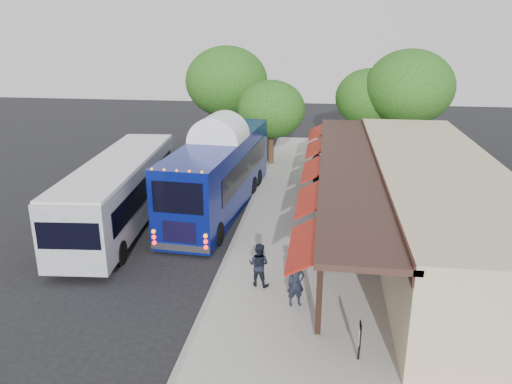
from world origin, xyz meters
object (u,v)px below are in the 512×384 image
at_px(ped_d, 318,159).
at_px(sign_board, 360,336).
at_px(ped_a, 296,283).
at_px(coach_bus, 220,169).
at_px(ped_c, 316,178).
at_px(ped_b, 259,265).
at_px(city_bus, 120,190).

xyz_separation_m(ped_d, sign_board, (1.53, -19.00, -0.05)).
xyz_separation_m(ped_a, ped_d, (0.39, 16.37, -0.01)).
relative_size(coach_bus, ped_c, 7.46).
xyz_separation_m(ped_b, sign_board, (3.30, -3.79, -0.06)).
height_order(ped_a, ped_b, ped_a).
bearing_deg(sign_board, ped_c, 97.28).
height_order(ped_b, ped_c, ped_c).
bearing_deg(ped_d, ped_c, 115.89).
bearing_deg(sign_board, city_bus, 140.85).
bearing_deg(ped_b, ped_c, -84.19).
bearing_deg(city_bus, coach_bus, 30.48).
bearing_deg(sign_board, ped_b, 132.33).
distance_m(ped_b, sign_board, 5.03).
height_order(city_bus, ped_d, city_bus).
xyz_separation_m(coach_bus, ped_a, (4.46, -9.27, -1.13)).
height_order(ped_a, sign_board, ped_a).
distance_m(coach_bus, ped_b, 8.74).
bearing_deg(ped_b, city_bus, -20.62).
relative_size(ped_b, ped_d, 1.01).
distance_m(ped_d, sign_board, 19.06).
distance_m(ped_b, ped_c, 11.02).
bearing_deg(coach_bus, ped_a, -60.27).
xyz_separation_m(ped_a, sign_board, (1.92, -2.63, -0.06)).
distance_m(ped_a, sign_board, 3.25).
relative_size(ped_b, sign_board, 1.46).
relative_size(city_bus, sign_board, 10.89).
distance_m(city_bus, ped_a, 10.70).
height_order(coach_bus, city_bus, coach_bus).
bearing_deg(ped_c, ped_d, -127.65).
distance_m(city_bus, ped_b, 8.90).
bearing_deg(ped_a, ped_c, 67.59).
height_order(coach_bus, ped_c, coach_bus).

